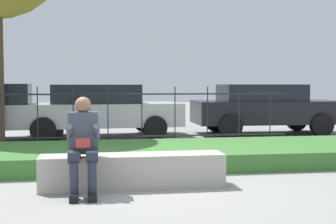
% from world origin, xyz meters
% --- Properties ---
extents(ground_plane, '(60.00, 60.00, 0.00)m').
position_xyz_m(ground_plane, '(0.00, 0.00, 0.00)').
color(ground_plane, gray).
extents(stone_bench, '(2.52, 0.50, 0.46)m').
position_xyz_m(stone_bench, '(-0.16, 0.00, 0.20)').
color(stone_bench, '#ADA89E').
rests_on(stone_bench, ground_plane).
extents(person_seated_reader, '(0.42, 0.73, 1.26)m').
position_xyz_m(person_seated_reader, '(-0.83, -0.28, 0.69)').
color(person_seated_reader, black).
rests_on(person_seated_reader, ground_plane).
extents(grass_berm, '(9.43, 2.40, 0.30)m').
position_xyz_m(grass_berm, '(0.00, 1.90, 0.15)').
color(grass_berm, '#3D7533').
rests_on(grass_berm, ground_plane).
extents(iron_fence, '(7.43, 0.03, 1.37)m').
position_xyz_m(iron_fence, '(0.00, 3.87, 0.72)').
color(iron_fence, '#232326').
rests_on(iron_fence, ground_plane).
extents(car_parked_center, '(4.30, 2.16, 1.41)m').
position_xyz_m(car_parked_center, '(-0.50, 6.39, 0.75)').
color(car_parked_center, '#B7B7BC').
rests_on(car_parked_center, ground_plane).
extents(car_parked_right, '(4.16, 1.96, 1.42)m').
position_xyz_m(car_parked_right, '(4.16, 6.33, 0.76)').
color(car_parked_right, black).
rests_on(car_parked_right, ground_plane).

